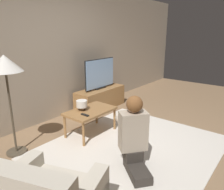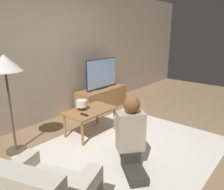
{
  "view_description": "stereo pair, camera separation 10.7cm",
  "coord_description": "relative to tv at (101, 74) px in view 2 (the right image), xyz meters",
  "views": [
    {
      "loc": [
        -2.5,
        -1.59,
        1.71
      ],
      "look_at": [
        0.33,
        0.65,
        0.64
      ],
      "focal_mm": 35.0,
      "sensor_mm": 36.0,
      "label": 1
    },
    {
      "loc": [
        -2.43,
        -1.68,
        1.71
      ],
      "look_at": [
        0.33,
        0.65,
        0.64
      ],
      "focal_mm": 35.0,
      "sensor_mm": 36.0,
      "label": 2
    }
  ],
  "objects": [
    {
      "name": "tv_stand",
      "position": [
        0.0,
        -0.0,
        -0.57
      ],
      "size": [
        1.25,
        0.45,
        0.46
      ],
      "color": "olive",
      "rests_on": "ground_plane"
    },
    {
      "name": "remote",
      "position": [
        -1.33,
        -0.86,
        -0.35
      ],
      "size": [
        0.04,
        0.15,
        0.02
      ],
      "color": "black",
      "rests_on": "coffee_table"
    },
    {
      "name": "table_lamp",
      "position": [
        -1.19,
        -0.65,
        -0.26
      ],
      "size": [
        0.18,
        0.18,
        0.17
      ],
      "color": "#4C3823",
      "rests_on": "coffee_table"
    },
    {
      "name": "ground_plane",
      "position": [
        -1.05,
        -1.57,
        -0.8
      ],
      "size": [
        10.0,
        10.0,
        0.0
      ],
      "primitive_type": "plane",
      "color": "#896B4C"
    },
    {
      "name": "floor_lamp",
      "position": [
        -2.21,
        -0.32,
        0.43
      ],
      "size": [
        0.45,
        0.45,
        1.42
      ],
      "color": "#4C4233",
      "rests_on": "ground_plane"
    },
    {
      "name": "coffee_table",
      "position": [
        -1.1,
        -0.75,
        -0.41
      ],
      "size": [
        0.84,
        0.51,
        0.44
      ],
      "color": "olive",
      "rests_on": "ground_plane"
    },
    {
      "name": "wall_back",
      "position": [
        -1.05,
        0.36,
        0.5
      ],
      "size": [
        10.0,
        0.06,
        2.6
      ],
      "color": "tan",
      "rests_on": "ground_plane"
    },
    {
      "name": "tv",
      "position": [
        0.0,
        0.0,
        0.0
      ],
      "size": [
        0.9,
        0.08,
        0.67
      ],
      "color": "black",
      "rests_on": "tv_stand"
    },
    {
      "name": "person_kneeling",
      "position": [
        -1.46,
        -1.84,
        -0.31
      ],
      "size": [
        0.71,
        0.8,
        0.96
      ],
      "rotation": [
        0.0,
        0.0,
        2.47
      ],
      "color": "#332D28",
      "rests_on": "rug"
    },
    {
      "name": "rug",
      "position": [
        -1.05,
        -1.57,
        -0.79
      ],
      "size": [
        2.6,
        2.26,
        0.02
      ],
      "color": "silver",
      "rests_on": "ground_plane"
    }
  ]
}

